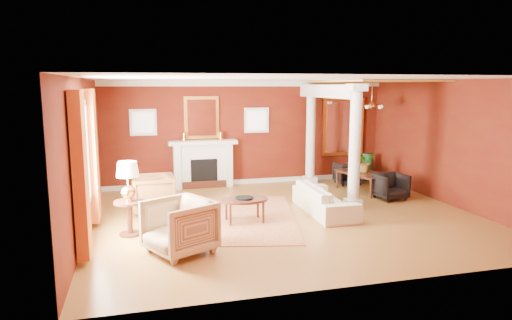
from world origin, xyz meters
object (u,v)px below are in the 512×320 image
object	(u,v)px
armchair_leopard	(153,192)
coffee_table	(244,201)
sofa	(325,195)
side_table	(128,187)
dining_table	(364,176)
armchair_stripe	(179,224)

from	to	relation	value
armchair_leopard	coffee_table	bearing A→B (deg)	54.89
sofa	side_table	bearing A→B (deg)	97.81
sofa	dining_table	distance (m)	2.44
side_table	dining_table	bearing A→B (deg)	19.66
coffee_table	armchair_stripe	bearing A→B (deg)	-135.17
armchair_leopard	sofa	bearing A→B (deg)	74.02
side_table	dining_table	world-z (taller)	side_table
sofa	side_table	size ratio (longest dim) A/B	1.49
coffee_table	side_table	world-z (taller)	side_table
armchair_leopard	dining_table	xyz separation A→B (m)	(5.44, 0.66, -0.05)
sofa	armchair_leopard	bearing A→B (deg)	76.04
armchair_stripe	coffee_table	size ratio (longest dim) A/B	1.04
armchair_leopard	armchair_stripe	distance (m)	2.66
sofa	coffee_table	distance (m)	1.87
side_table	armchair_stripe	bearing A→B (deg)	-55.45
sofa	armchair_stripe	world-z (taller)	armchair_stripe
sofa	side_table	world-z (taller)	side_table
sofa	dining_table	size ratio (longest dim) A/B	1.42
armchair_leopard	armchair_stripe	size ratio (longest dim) A/B	0.92
armchair_stripe	side_table	size ratio (longest dim) A/B	0.72
sofa	coffee_table	bearing A→B (deg)	98.11
sofa	armchair_stripe	xyz separation A→B (m)	(-3.30, -1.66, 0.09)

